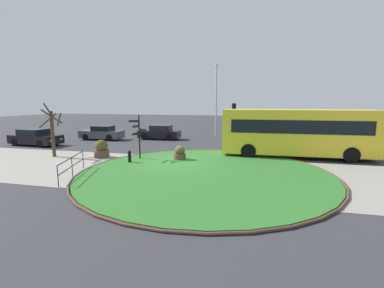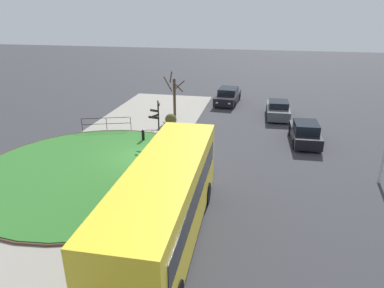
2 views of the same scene
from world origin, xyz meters
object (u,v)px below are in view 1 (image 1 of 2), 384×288
at_px(car_trailing, 35,138).
at_px(street_tree_bare, 52,130).
at_px(bollard_foreground, 130,157).
at_px(traffic_light_near, 234,112).
at_px(signpost_directional, 139,134).
at_px(planter_near_signpost, 180,154).
at_px(planter_kerbside, 102,150).
at_px(car_far_lane, 102,133).
at_px(bus_yellow, 296,132).
at_px(lamppost_tall, 216,99).
at_px(car_near_lane, 160,133).
at_px(billboard_left, 300,120).

xyz_separation_m(car_trailing, street_tree_bare, (5.25, -3.88, 1.20)).
height_order(bollard_foreground, traffic_light_near, traffic_light_near).
bearing_deg(signpost_directional, street_tree_bare, -176.15).
distance_m(planter_near_signpost, planter_kerbside, 5.51).
bearing_deg(planter_kerbside, car_far_lane, 121.78).
height_order(traffic_light_near, street_tree_bare, street_tree_bare).
distance_m(bollard_foreground, planter_kerbside, 2.98).
height_order(bus_yellow, lamppost_tall, lamppost_tall).
distance_m(bus_yellow, planter_near_signpost, 8.11).
bearing_deg(car_near_lane, planter_kerbside, 83.58).
xyz_separation_m(bus_yellow, traffic_light_near, (-4.99, 9.89, 0.92)).
relative_size(car_near_lane, car_trailing, 0.91).
relative_size(bus_yellow, car_trailing, 2.14).
bearing_deg(billboard_left, planter_near_signpost, -125.36).
relative_size(signpost_directional, planter_kerbside, 2.41).
distance_m(bus_yellow, planter_kerbside, 13.39).
bearing_deg(car_trailing, street_tree_bare, -31.90).
distance_m(signpost_directional, planter_near_signpost, 2.97).
bearing_deg(car_trailing, lamppost_tall, 37.49).
bearing_deg(billboard_left, car_trailing, -156.64).
bearing_deg(car_near_lane, car_trailing, 31.54).
bearing_deg(car_near_lane, bus_yellow, 150.75).
bearing_deg(signpost_directional, lamppost_tall, 76.22).
xyz_separation_m(signpost_directional, street_tree_bare, (-6.19, -0.42, 0.16)).
relative_size(signpost_directional, car_near_lane, 0.70).
distance_m(car_far_lane, street_tree_bare, 8.66).
xyz_separation_m(car_near_lane, lamppost_tall, (5.29, 3.27, 3.47)).
xyz_separation_m(bollard_foreground, planter_near_signpost, (2.79, 1.53, 0.03)).
bearing_deg(planter_near_signpost, bollard_foreground, -151.30).
bearing_deg(signpost_directional, billboard_left, 50.26).
bearing_deg(lamppost_tall, bollard_foreground, -103.26).
relative_size(signpost_directional, lamppost_tall, 0.38).
bearing_deg(car_far_lane, street_tree_bare, 99.05).
xyz_separation_m(car_far_lane, billboard_left, (19.69, 6.37, 1.22)).
height_order(signpost_directional, car_trailing, signpost_directional).
xyz_separation_m(lamppost_tall, planter_kerbside, (-6.02, -12.78, -3.60)).
height_order(car_near_lane, car_far_lane, car_near_lane).
bearing_deg(car_far_lane, billboard_left, -163.35).
bearing_deg(planter_kerbside, car_near_lane, 85.61).
distance_m(bollard_foreground, car_trailing, 12.20).
distance_m(car_far_lane, car_trailing, 5.88).
height_order(car_far_lane, car_trailing, car_trailing).
relative_size(signpost_directional, planter_near_signpost, 2.96).
xyz_separation_m(signpost_directional, planter_kerbside, (-2.85, 0.14, -1.17)).
relative_size(traffic_light_near, planter_kerbside, 2.96).
distance_m(car_trailing, billboard_left, 25.86).
bearing_deg(lamppost_tall, planter_kerbside, -115.20).
height_order(bollard_foreground, car_near_lane, car_near_lane).
xyz_separation_m(car_trailing, traffic_light_near, (16.55, 9.79, 1.99)).
bearing_deg(traffic_light_near, bollard_foreground, 86.34).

